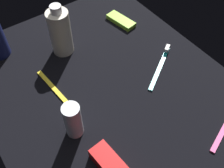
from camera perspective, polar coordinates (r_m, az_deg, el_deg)
The scene contains 6 objects.
ground_plane at distance 73.41cm, azimuth 0.00°, elevation -1.74°, with size 84.00×64.00×1.20cm, color black.
bodywash_bottle at distance 79.88cm, azimuth -11.08°, elevation 10.95°, with size 6.40×6.40×16.27cm.
deodorant_stick at distance 62.39cm, azimuth -8.39°, elevation -7.77°, with size 4.16×4.16×10.32cm, color silver.
toothbrush_teal at distance 79.67cm, azimuth 10.47°, elevation 4.16°, with size 10.42×15.98×2.10cm.
toothbrush_yellow at distance 73.29cm, azimuth -11.53°, elevation -1.80°, with size 18.04×2.77×2.10cm.
snack_bar_lime at distance 93.11cm, azimuth 1.93°, elevation 13.48°, with size 10.40×4.00×1.50cm, color #8CD133.
Camera 1 is at (35.52, -25.34, 58.43)cm, focal length 42.47 mm.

